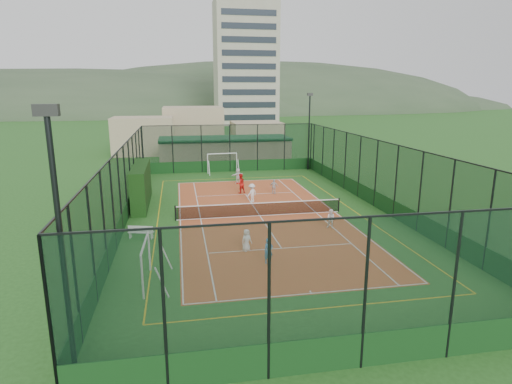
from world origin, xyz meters
The scene contains 21 objects.
ground centered at (0.00, 0.00, 0.00)m, with size 300.00×300.00×0.00m, color #25541C.
court_slab centered at (0.00, 0.00, 0.01)m, with size 11.17×23.97×0.01m, color #C6572C.
tennis_net centered at (0.00, 0.00, 0.53)m, with size 11.67×0.12×1.06m, color black, non-canonical shape.
perimeter_fence centered at (0.00, 0.00, 2.50)m, with size 18.12×34.12×5.00m, color black, non-canonical shape.
floodlight_sw centered at (-8.60, -16.60, 4.12)m, with size 0.60×0.26×8.25m, color black, non-canonical shape.
floodlight_ne centered at (8.60, 16.60, 4.12)m, with size 0.60×0.26×8.25m, color black, non-canonical shape.
clubhouse centered at (0.00, 22.00, 1.57)m, with size 15.20×7.20×3.15m, color tan, non-canonical shape.
apartment_tower centered at (12.00, 82.00, 15.00)m, with size 15.00×12.00×30.00m, color beige.
distant_hills centered at (0.00, 150.00, 0.00)m, with size 200.00×60.00×24.00m, color #384C33, non-canonical shape.
hedge_left centered at (-8.30, 4.54, 1.53)m, with size 1.05×6.99×3.06m, color black.
white_bench centered at (-7.80, -3.28, 0.42)m, with size 1.50×0.41×0.84m, color white, non-canonical shape.
futsal_goal_near centered at (-7.06, -9.59, 0.99)m, with size 0.89×3.06×1.97m, color white, non-canonical shape.
futsal_goal_far centered at (-0.91, 16.25, 1.04)m, with size 3.21×0.93×2.07m, color white, non-canonical shape.
child_near_left centered at (-1.97, -6.42, 0.63)m, with size 0.60×0.39×1.23m, color white.
child_near_mid centered at (-1.14, -8.26, 0.66)m, with size 0.47×0.31×1.30m, color #4485C1.
child_near_right centered at (3.94, -3.51, 0.63)m, with size 0.60×0.47×1.24m, color white.
child_far_left centered at (0.09, 3.76, 0.75)m, with size 0.96×0.55×1.48m, color white.
child_far_right centered at (2.41, 6.19, 0.63)m, with size 0.72×0.30×1.23m, color silver.
child_far_back centered at (0.00, 10.94, 0.72)m, with size 1.32×0.42×1.43m, color white.
coach centered at (-0.34, 6.95, 0.84)m, with size 0.81×0.63×1.66m, color red.
tennis_balls centered at (0.29, 1.15, 0.04)m, with size 5.68×1.07×0.07m.
Camera 1 is at (-5.42, -28.12, 8.59)m, focal length 30.00 mm.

